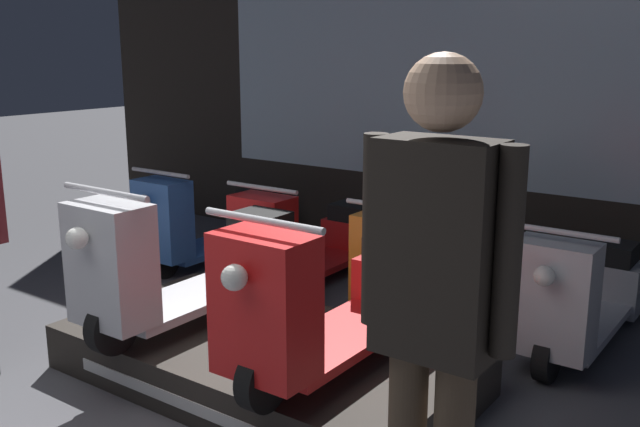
% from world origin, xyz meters
% --- Properties ---
extents(shop_wall_back, '(7.99, 0.09, 3.20)m').
position_xyz_m(shop_wall_back, '(0.00, 4.01, 1.60)').
color(shop_wall_back, '#28231E').
rests_on(shop_wall_back, ground_plane).
extents(display_platform, '(2.26, 1.20, 0.26)m').
position_xyz_m(display_platform, '(0.28, 1.35, 0.13)').
color(display_platform, '#2D2823').
rests_on(display_platform, ground_plane).
extents(scooter_display_left, '(0.62, 1.59, 0.87)m').
position_xyz_m(scooter_display_left, '(-0.22, 1.30, 0.59)').
color(scooter_display_left, black).
rests_on(scooter_display_left, display_platform).
extents(scooter_display_right, '(0.62, 1.59, 0.87)m').
position_xyz_m(scooter_display_right, '(0.79, 1.30, 0.59)').
color(scooter_display_right, black).
rests_on(scooter_display_right, display_platform).
extents(scooter_backrow_0, '(0.62, 1.59, 0.87)m').
position_xyz_m(scooter_backrow_0, '(-1.54, 2.82, 0.33)').
color(scooter_backrow_0, black).
rests_on(scooter_backrow_0, ground_plane).
extents(scooter_backrow_1, '(0.62, 1.59, 0.87)m').
position_xyz_m(scooter_backrow_1, '(-0.51, 2.82, 0.33)').
color(scooter_backrow_1, black).
rests_on(scooter_backrow_1, ground_plane).
extents(scooter_backrow_2, '(0.62, 1.59, 0.87)m').
position_xyz_m(scooter_backrow_2, '(0.52, 2.82, 0.33)').
color(scooter_backrow_2, black).
rests_on(scooter_backrow_2, ground_plane).
extents(scooter_backrow_3, '(0.62, 1.59, 0.87)m').
position_xyz_m(scooter_backrow_3, '(1.55, 2.82, 0.33)').
color(scooter_backrow_3, black).
rests_on(scooter_backrow_3, ground_plane).
extents(person_right_browsing, '(0.53, 0.23, 1.80)m').
position_xyz_m(person_right_browsing, '(1.72, 0.48, 1.05)').
color(person_right_browsing, '#473828').
rests_on(person_right_browsing, ground_plane).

